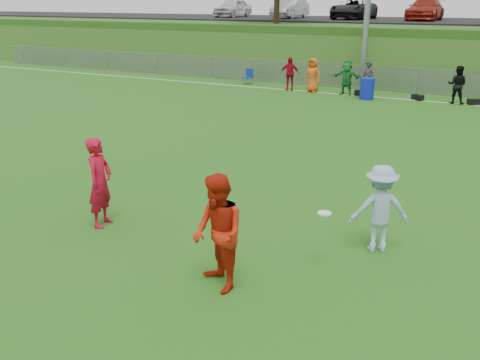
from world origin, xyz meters
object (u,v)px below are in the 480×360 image
Objects in this scene: player_blue at (380,209)px; recycling_bin at (367,89)px; player_red_left at (100,182)px; frisbee at (325,213)px; player_red_center at (218,233)px.

player_blue is 1.68× the size of recycling_bin.
player_red_left reaches higher than player_blue.
frisbee is 17.36m from recycling_bin.
player_blue reaches higher than recycling_bin.
frisbee is at bearing -98.70° from player_red_left.
player_blue reaches higher than frisbee.
frisbee is at bearing -77.35° from recycling_bin.
player_red_center is 8.00× the size of frisbee.
player_red_center is at bearing 24.76° from player_blue.
player_blue is 1.37m from frisbee.
recycling_bin is at bearing -15.42° from player_red_left.
player_red_center is at bearing -132.36° from frisbee.
player_red_center reaches higher than frisbee.
recycling_bin is (-3.80, 16.93, -0.55)m from frisbee.
player_red_left is at bearing -161.03° from player_red_center.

